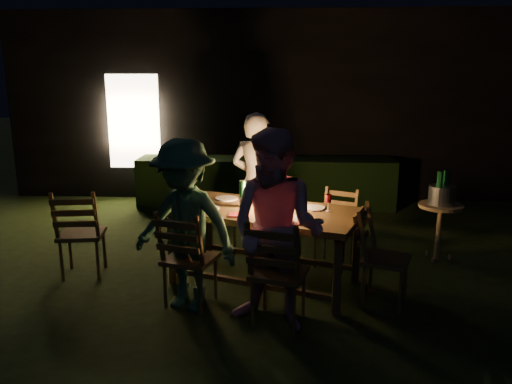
{
  "coord_description": "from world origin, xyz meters",
  "views": [
    {
      "loc": [
        -0.25,
        -4.35,
        2.17
      ],
      "look_at": [
        -0.51,
        0.84,
        0.93
      ],
      "focal_mm": 35.0,
      "sensor_mm": 36.0,
      "label": 1
    }
  ],
  "objects_px": {
    "person_opp_right": "(277,231)",
    "bottle_table": "(242,194)",
    "chair_far_left": "(255,230)",
    "person_house_side": "(256,184)",
    "bottle_bucket_a": "(439,192)",
    "chair_near_right": "(278,290)",
    "chair_far_right": "(334,242)",
    "lantern": "(271,194)",
    "dining_table": "(265,217)",
    "person_opp_left": "(185,226)",
    "bottle_bucket_b": "(446,190)",
    "side_table": "(440,211)",
    "chair_spare": "(83,248)",
    "ice_bucket": "(442,195)",
    "chair_near_left": "(190,275)",
    "chair_end": "(383,274)"
  },
  "relations": [
    {
      "from": "person_opp_right",
      "to": "bottle_table",
      "type": "distance_m",
      "value": 1.08
    },
    {
      "from": "chair_far_left",
      "to": "person_house_side",
      "type": "bearing_deg",
      "value": -79.29
    },
    {
      "from": "person_opp_right",
      "to": "bottle_bucket_a",
      "type": "xyz_separation_m",
      "value": [
        1.85,
        1.65,
        -0.03
      ]
    },
    {
      "from": "chair_near_right",
      "to": "person_opp_right",
      "type": "bearing_deg",
      "value": -96.84
    },
    {
      "from": "chair_far_right",
      "to": "lantern",
      "type": "relative_size",
      "value": 2.59
    },
    {
      "from": "chair_near_right",
      "to": "bottle_bucket_a",
      "type": "xyz_separation_m",
      "value": [
        1.83,
        1.61,
        0.53
      ]
    },
    {
      "from": "dining_table",
      "to": "person_house_side",
      "type": "bearing_deg",
      "value": 118.76
    },
    {
      "from": "person_opp_left",
      "to": "bottle_table",
      "type": "distance_m",
      "value": 0.86
    },
    {
      "from": "dining_table",
      "to": "bottle_bucket_b",
      "type": "relative_size",
      "value": 6.71
    },
    {
      "from": "side_table",
      "to": "bottle_bucket_b",
      "type": "xyz_separation_m",
      "value": [
        0.05,
        0.04,
        0.24
      ]
    },
    {
      "from": "person_opp_left",
      "to": "bottle_table",
      "type": "height_order",
      "value": "person_opp_left"
    },
    {
      "from": "chair_near_right",
      "to": "person_opp_left",
      "type": "xyz_separation_m",
      "value": [
        -0.86,
        0.27,
        0.5
      ]
    },
    {
      "from": "dining_table",
      "to": "chair_spare",
      "type": "bearing_deg",
      "value": -161.88
    },
    {
      "from": "dining_table",
      "to": "chair_far_right",
      "type": "xyz_separation_m",
      "value": [
        0.79,
        0.52,
        -0.45
      ]
    },
    {
      "from": "chair_spare",
      "to": "person_opp_left",
      "type": "xyz_separation_m",
      "value": [
        1.28,
        -0.7,
        0.49
      ]
    },
    {
      "from": "ice_bucket",
      "to": "bottle_bucket_b",
      "type": "distance_m",
      "value": 0.08
    },
    {
      "from": "lantern",
      "to": "side_table",
      "type": "xyz_separation_m",
      "value": [
        1.97,
        0.74,
        -0.36
      ]
    },
    {
      "from": "chair_far_left",
      "to": "person_opp_right",
      "type": "height_order",
      "value": "person_opp_right"
    },
    {
      "from": "person_house_side",
      "to": "person_opp_left",
      "type": "distance_m",
      "value": 1.64
    },
    {
      "from": "dining_table",
      "to": "chair_near_left",
      "type": "bearing_deg",
      "value": -120.2
    },
    {
      "from": "chair_near_right",
      "to": "person_house_side",
      "type": "bearing_deg",
      "value": 114.76
    },
    {
      "from": "bottle_table",
      "to": "bottle_bucket_b",
      "type": "height_order",
      "value": "bottle_table"
    },
    {
      "from": "bottle_bucket_b",
      "to": "person_house_side",
      "type": "bearing_deg",
      "value": 176.92
    },
    {
      "from": "bottle_table",
      "to": "side_table",
      "type": "height_order",
      "value": "bottle_table"
    },
    {
      "from": "side_table",
      "to": "person_house_side",
      "type": "bearing_deg",
      "value": 175.79
    },
    {
      "from": "chair_far_right",
      "to": "side_table",
      "type": "distance_m",
      "value": 1.31
    },
    {
      "from": "chair_spare",
      "to": "bottle_bucket_a",
      "type": "xyz_separation_m",
      "value": [
        3.97,
        0.64,
        0.53
      ]
    },
    {
      "from": "lantern",
      "to": "bottle_table",
      "type": "height_order",
      "value": "lantern"
    },
    {
      "from": "dining_table",
      "to": "lantern",
      "type": "relative_size",
      "value": 6.13
    },
    {
      "from": "chair_near_left",
      "to": "bottle_bucket_b",
      "type": "relative_size",
      "value": 3.12
    },
    {
      "from": "person_opp_left",
      "to": "bottle_bucket_a",
      "type": "relative_size",
      "value": 5.03
    },
    {
      "from": "bottle_bucket_a",
      "to": "side_table",
      "type": "bearing_deg",
      "value": 38.66
    },
    {
      "from": "person_opp_left",
      "to": "bottle_bucket_a",
      "type": "height_order",
      "value": "person_opp_left"
    },
    {
      "from": "dining_table",
      "to": "chair_near_left",
      "type": "height_order",
      "value": "chair_near_left"
    },
    {
      "from": "person_house_side",
      "to": "side_table",
      "type": "bearing_deg",
      "value": -163.55
    },
    {
      "from": "bottle_table",
      "to": "side_table",
      "type": "bearing_deg",
      "value": 16.66
    },
    {
      "from": "chair_spare",
      "to": "person_opp_right",
      "type": "bearing_deg",
      "value": -34.12
    },
    {
      "from": "chair_near_right",
      "to": "chair_far_right",
      "type": "height_order",
      "value": "chair_near_right"
    },
    {
      "from": "chair_end",
      "to": "chair_spare",
      "type": "distance_m",
      "value": 3.18
    },
    {
      "from": "chair_spare",
      "to": "person_opp_right",
      "type": "relative_size",
      "value": 0.59
    },
    {
      "from": "person_house_side",
      "to": "bottle_table",
      "type": "xyz_separation_m",
      "value": [
        -0.1,
        -0.84,
        0.08
      ]
    },
    {
      "from": "chair_end",
      "to": "bottle_bucket_a",
      "type": "relative_size",
      "value": 3.06
    },
    {
      "from": "chair_end",
      "to": "bottle_bucket_a",
      "type": "height_order",
      "value": "bottle_bucket_a"
    },
    {
      "from": "chair_spare",
      "to": "chair_near_right",
      "type": "bearing_deg",
      "value": -32.92
    },
    {
      "from": "bottle_table",
      "to": "ice_bucket",
      "type": "distance_m",
      "value": 2.37
    },
    {
      "from": "chair_spare",
      "to": "side_table",
      "type": "relative_size",
      "value": 1.51
    },
    {
      "from": "bottle_bucket_a",
      "to": "bottle_bucket_b",
      "type": "relative_size",
      "value": 1.0
    },
    {
      "from": "chair_near_left",
      "to": "ice_bucket",
      "type": "distance_m",
      "value": 3.07
    },
    {
      "from": "chair_near_right",
      "to": "person_house_side",
      "type": "xyz_separation_m",
      "value": [
        -0.28,
        1.81,
        0.55
      ]
    },
    {
      "from": "dining_table",
      "to": "chair_end",
      "type": "relative_size",
      "value": 2.19
    }
  ]
}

